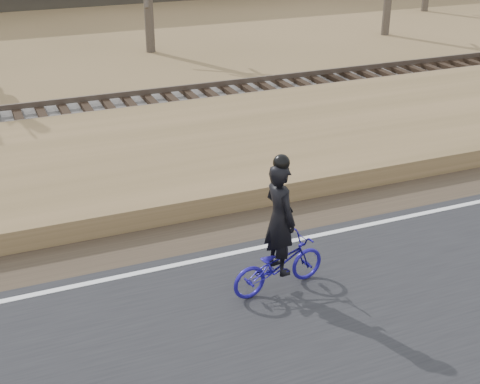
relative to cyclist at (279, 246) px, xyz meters
name	(u,v)px	position (x,y,z in m)	size (l,w,h in m)	color
ground	(148,281)	(-1.89, 1.12, -0.84)	(120.00, 120.00, 0.00)	olive
road	(197,369)	(-1.89, -1.38, -0.81)	(120.00, 6.00, 0.06)	black
edge_line	(145,271)	(-1.89, 1.32, -0.78)	(120.00, 0.12, 0.01)	silver
shoulder	(131,247)	(-1.89, 2.32, -0.82)	(120.00, 1.60, 0.04)	#473A2B
embankment	(96,177)	(-1.89, 5.32, -0.62)	(120.00, 5.00, 0.44)	olive
ballast	(67,125)	(-1.89, 9.12, -0.62)	(120.00, 3.00, 0.45)	slate
railroad	(66,114)	(-1.89, 9.12, -0.31)	(120.00, 2.40, 0.29)	black
cyclist	(279,246)	(0.00, 0.00, 0.00)	(1.76, 0.83, 2.35)	#1D148C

